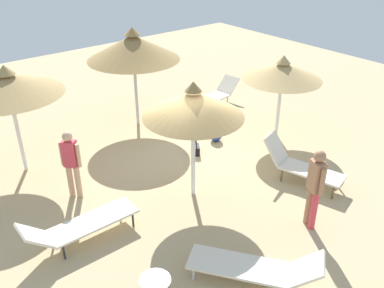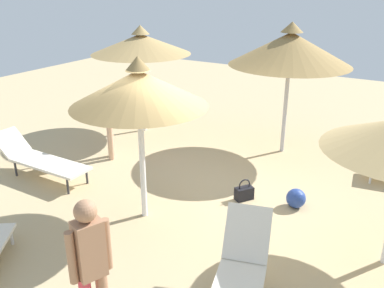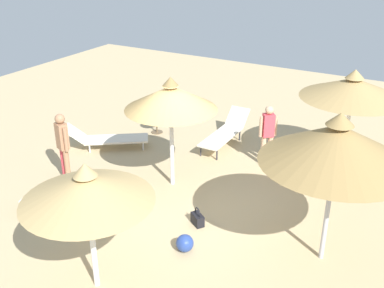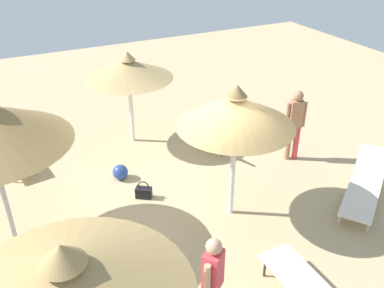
{
  "view_description": "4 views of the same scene",
  "coord_description": "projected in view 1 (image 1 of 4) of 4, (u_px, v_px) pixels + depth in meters",
  "views": [
    {
      "loc": [
        -6.88,
        5.49,
        5.57
      ],
      "look_at": [
        -0.22,
        0.08,
        0.92
      ],
      "focal_mm": 39.18,
      "sensor_mm": 36.0,
      "label": 1
    },
    {
      "loc": [
        -5.65,
        -3.39,
        3.77
      ],
      "look_at": [
        0.08,
        0.05,
        1.11
      ],
      "focal_mm": 39.12,
      "sensor_mm": 36.0,
      "label": 2
    },
    {
      "loc": [
        4.53,
        -7.89,
        5.6
      ],
      "look_at": [
        -0.04,
        0.18,
        1.35
      ],
      "focal_mm": 43.28,
      "sensor_mm": 36.0,
      "label": 3
    },
    {
      "loc": [
        2.88,
        6.1,
        5.3
      ],
      "look_at": [
        -0.42,
        -0.55,
        1.12
      ],
      "focal_mm": 39.33,
      "sensor_mm": 36.0,
      "label": 4
    }
  ],
  "objects": [
    {
      "name": "lounge_chair_center",
      "position": [
        216.0,
        94.0,
        14.09
      ],
      "size": [
        0.88,
        1.98,
        0.74
      ],
      "color": "silver",
      "rests_on": "ground"
    },
    {
      "name": "lounge_chair_front",
      "position": [
        79.0,
        225.0,
        7.99
      ],
      "size": [
        0.59,
        2.25,
        0.81
      ],
      "color": "silver",
      "rests_on": "ground"
    },
    {
      "name": "parasol_umbrella_near_right",
      "position": [
        283.0,
        71.0,
        11.23
      ],
      "size": [
        2.16,
        2.16,
        2.38
      ],
      "color": "white",
      "rests_on": "ground"
    },
    {
      "name": "person_standing_back",
      "position": [
        315.0,
        184.0,
        8.14
      ],
      "size": [
        0.45,
        0.31,
        1.75
      ],
      "color": "#A57554",
      "rests_on": "ground"
    },
    {
      "name": "handbag",
      "position": [
        196.0,
        149.0,
        11.16
      ],
      "size": [
        0.37,
        0.33,
        0.41
      ],
      "color": "black",
      "rests_on": "ground"
    },
    {
      "name": "beach_ball",
      "position": [
        216.0,
        135.0,
        11.78
      ],
      "size": [
        0.34,
        0.34,
        0.34
      ],
      "primitive_type": "sphere",
      "color": "navy",
      "rests_on": "ground"
    },
    {
      "name": "lounge_chair_edge",
      "position": [
        300.0,
        164.0,
        9.85
      ],
      "size": [
        1.99,
        1.07,
        1.0
      ],
      "color": "silver",
      "rests_on": "ground"
    },
    {
      "name": "person_standing_far_left",
      "position": [
        71.0,
        161.0,
        9.08
      ],
      "size": [
        0.39,
        0.35,
        1.63
      ],
      "color": "tan",
      "rests_on": "ground"
    },
    {
      "name": "lounge_chair_far_right",
      "position": [
        256.0,
        267.0,
        7.15
      ],
      "size": [
        2.21,
        1.81,
        0.71
      ],
      "color": "silver",
      "rests_on": "ground"
    },
    {
      "name": "parasol_umbrella_back",
      "position": [
        193.0,
        104.0,
        8.55
      ],
      "size": [
        2.14,
        2.14,
        2.7
      ],
      "color": "white",
      "rests_on": "ground"
    },
    {
      "name": "parasol_umbrella_far_left",
      "position": [
        133.0,
        47.0,
        11.73
      ],
      "size": [
        2.64,
        2.64,
        2.93
      ],
      "color": "#B2B2B7",
      "rests_on": "ground"
    },
    {
      "name": "ground",
      "position": [
        189.0,
        174.0,
        10.42
      ],
      "size": [
        24.0,
        24.0,
        0.1
      ],
      "primitive_type": "cube",
      "color": "tan"
    },
    {
      "name": "parasol_umbrella_near_left",
      "position": [
        7.0,
        84.0,
        9.44
      ],
      "size": [
        2.48,
        2.48,
        2.71
      ],
      "color": "white",
      "rests_on": "ground"
    }
  ]
}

